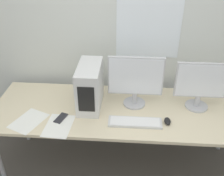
{
  "coord_description": "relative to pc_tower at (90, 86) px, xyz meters",
  "views": [
    {
      "loc": [
        0.06,
        -1.49,
        2.08
      ],
      "look_at": [
        -0.08,
        0.39,
        0.92
      ],
      "focal_mm": 42.0,
      "sensor_mm": 36.0,
      "label": 1
    }
  ],
  "objects": [
    {
      "name": "wall_back",
      "position": [
        0.28,
        0.47,
        0.45
      ],
      "size": [
        8.0,
        0.07,
        2.7
      ],
      "color": "silver",
      "rests_on": "ground_plane"
    },
    {
      "name": "desk",
      "position": [
        0.28,
        -0.05,
        -0.24
      ],
      "size": [
        2.29,
        0.78,
        0.71
      ],
      "color": "beige",
      "rests_on": "ground_plane"
    },
    {
      "name": "pc_tower",
      "position": [
        0.0,
        0.0,
        0.0
      ],
      "size": [
        0.19,
        0.42,
        0.39
      ],
      "color": "silver",
      "rests_on": "desk"
    },
    {
      "name": "monitor_main",
      "position": [
        0.39,
        0.04,
        0.06
      ],
      "size": [
        0.48,
        0.2,
        0.47
      ],
      "color": "#B7B7BC",
      "rests_on": "desk"
    },
    {
      "name": "monitor_right_near",
      "position": [
        0.95,
        0.03,
        0.04
      ],
      "size": [
        0.44,
        0.2,
        0.44
      ],
      "color": "#B7B7BC",
      "rests_on": "desk"
    },
    {
      "name": "keyboard",
      "position": [
        0.4,
        -0.24,
        -0.18
      ],
      "size": [
        0.44,
        0.13,
        0.02
      ],
      "color": "silver",
      "rests_on": "desk"
    },
    {
      "name": "mouse",
      "position": [
        0.67,
        -0.21,
        -0.18
      ],
      "size": [
        0.05,
        0.09,
        0.03
      ],
      "color": "black",
      "rests_on": "desk"
    },
    {
      "name": "cell_phone",
      "position": [
        -0.22,
        -0.22,
        -0.19
      ],
      "size": [
        0.1,
        0.15,
        0.01
      ],
      "rotation": [
        0.0,
        0.0,
        -0.32
      ],
      "color": "#232328",
      "rests_on": "desk"
    },
    {
      "name": "paper_sheet_left",
      "position": [
        -0.22,
        -0.32,
        -0.19
      ],
      "size": [
        0.23,
        0.31,
        0.0
      ],
      "rotation": [
        0.0,
        0.0,
        -0.06
      ],
      "color": "white",
      "rests_on": "desk"
    },
    {
      "name": "paper_sheet_front",
      "position": [
        -0.48,
        -0.27,
        -0.19
      ],
      "size": [
        0.31,
        0.35,
        0.0
      ],
      "rotation": [
        0.0,
        0.0,
        -0.4
      ],
      "color": "white",
      "rests_on": "desk"
    }
  ]
}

